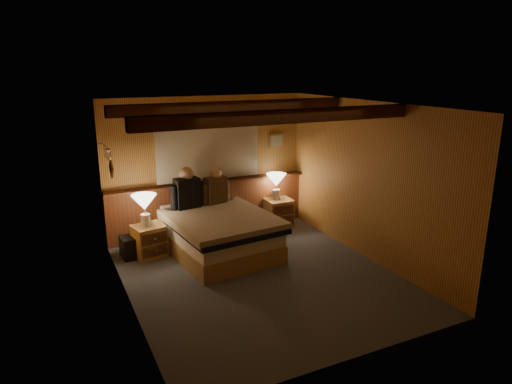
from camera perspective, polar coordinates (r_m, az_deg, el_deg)
floor at (r=6.58m, az=0.52°, el=-10.50°), size 4.20×4.20×0.00m
ceiling at (r=5.93m, az=0.58°, el=10.83°), size 4.20×4.20×0.00m
wall_back at (r=8.03m, az=-6.08°, el=3.31°), size 3.60×0.00×3.60m
wall_left at (r=5.62m, az=-16.17°, el=-2.55°), size 0.00×4.20×4.20m
wall_right at (r=7.10m, az=13.70°, el=1.34°), size 0.00×4.20×4.20m
wall_front at (r=4.46m, az=12.60°, el=-7.06°), size 3.60×0.00×3.60m
wainscot at (r=8.15m, az=-5.78°, el=-1.69°), size 3.60×0.23×0.94m
curtain_window at (r=7.90m, az=-5.97°, el=5.49°), size 2.18×0.09×1.11m
ceiling_beams at (r=6.07m, az=-0.06°, el=10.08°), size 3.60×1.65×0.16m
coat_rail at (r=7.04m, az=-18.03°, el=4.80°), size 0.05×0.55×0.24m
framed_print at (r=8.48m, az=2.57°, el=6.44°), size 0.30×0.04×0.25m
bed at (r=7.24m, az=-4.66°, el=-5.14°), size 1.64×2.03×0.65m
nightstand_left at (r=7.33m, az=-13.18°, el=-5.98°), size 0.53×0.49×0.50m
nightstand_right at (r=8.47m, az=2.86°, el=-2.59°), size 0.48×0.43×0.51m
lamp_left at (r=7.13m, az=-13.79°, el=-1.49°), size 0.38×0.38×0.50m
lamp_right at (r=8.33m, az=2.53°, el=1.33°), size 0.37×0.37×0.48m
person_left at (r=7.47m, az=-8.62°, el=0.13°), size 0.57×0.28×0.70m
person_right at (r=7.68m, az=-5.07°, el=0.47°), size 0.52×0.28×0.64m
duffel_bag at (r=7.42m, az=-14.36°, el=-6.42°), size 0.58×0.38×0.40m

